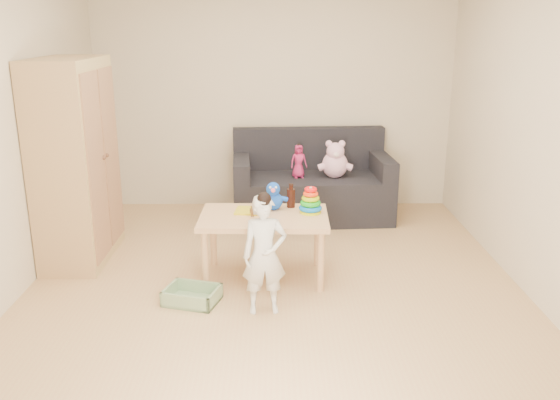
{
  "coord_description": "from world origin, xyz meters",
  "views": [
    {
      "loc": [
        0.01,
        -4.46,
        2.07
      ],
      "look_at": [
        0.05,
        0.25,
        0.65
      ],
      "focal_mm": 38.0,
      "sensor_mm": 36.0,
      "label": 1
    }
  ],
  "objects_px": {
    "toddler": "(264,257)",
    "sofa": "(312,197)",
    "play_table": "(264,247)",
    "wardrobe": "(75,162)"
  },
  "relations": [
    {
      "from": "toddler",
      "to": "sofa",
      "type": "bearing_deg",
      "value": 70.97
    },
    {
      "from": "sofa",
      "to": "play_table",
      "type": "height_order",
      "value": "play_table"
    },
    {
      "from": "wardrobe",
      "to": "sofa",
      "type": "relative_size",
      "value": 1.06
    },
    {
      "from": "sofa",
      "to": "toddler",
      "type": "height_order",
      "value": "toddler"
    },
    {
      "from": "sofa",
      "to": "toddler",
      "type": "distance_m",
      "value": 2.26
    },
    {
      "from": "sofa",
      "to": "wardrobe",
      "type": "bearing_deg",
      "value": -155.95
    },
    {
      "from": "toddler",
      "to": "play_table",
      "type": "bearing_deg",
      "value": 84.52
    },
    {
      "from": "wardrobe",
      "to": "play_table",
      "type": "bearing_deg",
      "value": -15.75
    },
    {
      "from": "wardrobe",
      "to": "play_table",
      "type": "relative_size",
      "value": 1.7
    },
    {
      "from": "sofa",
      "to": "play_table",
      "type": "xyz_separation_m",
      "value": [
        -0.49,
        -1.59,
        0.04
      ]
    }
  ]
}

